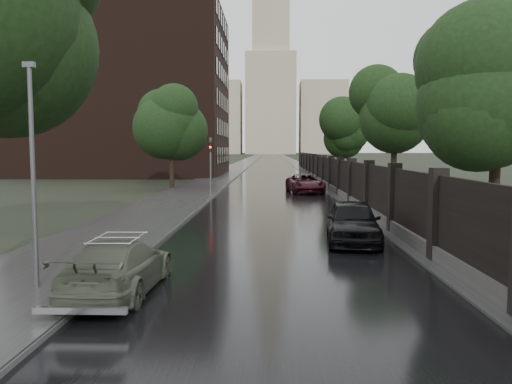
% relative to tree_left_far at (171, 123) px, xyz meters
% --- Properties ---
extents(ground, '(800.00, 800.00, 0.00)m').
position_rel_tree_left_far_xyz_m(ground, '(8.00, -30.00, -5.24)').
color(ground, black).
rests_on(ground, ground).
extents(road, '(8.00, 420.00, 0.02)m').
position_rel_tree_left_far_xyz_m(road, '(8.00, 160.00, -5.23)').
color(road, black).
rests_on(road, ground).
extents(sidewalk_left, '(4.00, 420.00, 0.16)m').
position_rel_tree_left_far_xyz_m(sidewalk_left, '(2.00, 160.00, -5.16)').
color(sidewalk_left, '#2D2D2D').
rests_on(sidewalk_left, ground).
extents(verge_right, '(3.00, 420.00, 0.08)m').
position_rel_tree_left_far_xyz_m(verge_right, '(13.50, 160.00, -5.20)').
color(verge_right, '#2D2D2D').
rests_on(verge_right, ground).
extents(fence_right, '(0.45, 75.72, 2.70)m').
position_rel_tree_left_far_xyz_m(fence_right, '(12.60, 2.01, -4.23)').
color(fence_right, '#383533').
rests_on(fence_right, ground).
extents(tree_left_far, '(4.25, 4.25, 7.39)m').
position_rel_tree_left_far_xyz_m(tree_left_far, '(0.00, 0.00, 0.00)').
color(tree_left_far, black).
rests_on(tree_left_far, ground).
extents(tree_right_a, '(4.08, 4.08, 7.01)m').
position_rel_tree_left_far_xyz_m(tree_right_a, '(15.50, -22.00, -0.29)').
color(tree_right_a, black).
rests_on(tree_right_a, ground).
extents(tree_right_b, '(4.08, 4.08, 7.01)m').
position_rel_tree_left_far_xyz_m(tree_right_b, '(15.50, -8.00, -0.29)').
color(tree_right_b, black).
rests_on(tree_right_b, ground).
extents(tree_right_c, '(4.08, 4.08, 7.01)m').
position_rel_tree_left_far_xyz_m(tree_right_c, '(15.50, 10.00, -0.29)').
color(tree_right_c, black).
rests_on(tree_right_c, ground).
extents(lamp_post, '(0.25, 0.12, 5.11)m').
position_rel_tree_left_far_xyz_m(lamp_post, '(2.60, -28.50, -2.57)').
color(lamp_post, '#59595E').
rests_on(lamp_post, ground).
extents(traffic_light, '(0.16, 0.32, 4.00)m').
position_rel_tree_left_far_xyz_m(traffic_light, '(3.70, -5.01, -2.84)').
color(traffic_light, '#59595E').
rests_on(traffic_light, ground).
extents(brick_building, '(24.00, 18.00, 20.00)m').
position_rel_tree_left_far_xyz_m(brick_building, '(-10.00, 22.00, 4.76)').
color(brick_building, black).
rests_on(brick_building, ground).
extents(stalinist_tower, '(92.00, 30.00, 159.00)m').
position_rel_tree_left_far_xyz_m(stalinist_tower, '(8.00, 270.00, 33.14)').
color(stalinist_tower, tan).
rests_on(stalinist_tower, ground).
extents(volga_sedan, '(1.80, 4.22, 1.22)m').
position_rel_tree_left_far_xyz_m(volga_sedan, '(4.40, -28.37, -4.63)').
color(volga_sedan, '#4F5645').
rests_on(volga_sedan, ground).
extents(car_right_near, '(2.15, 4.51, 1.49)m').
position_rel_tree_left_far_xyz_m(car_right_near, '(10.65, -22.21, -4.50)').
color(car_right_near, black).
rests_on(car_right_near, ground).
extents(car_right_far, '(2.86, 5.25, 1.40)m').
position_rel_tree_left_far_xyz_m(car_right_far, '(10.37, -2.59, -4.54)').
color(car_right_far, black).
rests_on(car_right_far, ground).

